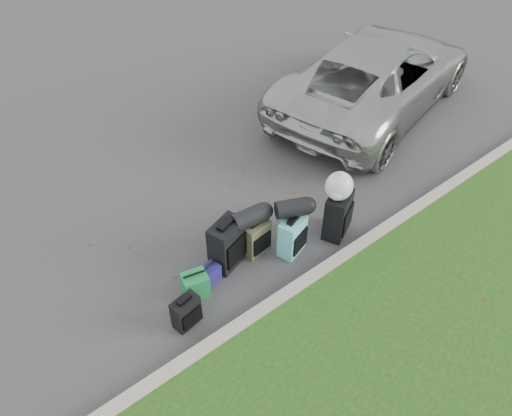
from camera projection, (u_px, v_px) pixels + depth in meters
ground at (270, 239)px, 7.48m from camera, size 120.00×120.00×0.00m
curb at (316, 276)px, 6.85m from camera, size 120.00×0.18×0.15m
suv at (376, 75)px, 9.85m from camera, size 5.63×3.61×1.44m
suitcase_small_black at (186, 312)px, 6.23m from camera, size 0.38×0.25×0.44m
suitcase_large_black_left at (227, 244)px, 6.89m from camera, size 0.58×0.45×0.74m
suitcase_olive at (256, 237)px, 7.13m from camera, size 0.42×0.29×0.54m
suitcase_teal at (292, 236)px, 7.11m from camera, size 0.47×0.36×0.60m
suitcase_large_black_right at (338, 214)px, 7.35m from camera, size 0.57×0.48×0.73m
tote_green at (196, 285)px, 6.59m from camera, size 0.38×0.33×0.37m
tote_navy at (210, 274)px, 6.80m from camera, size 0.29×0.25×0.27m
duffel_left at (249, 217)px, 6.85m from camera, size 0.53×0.32×0.27m
duffel_right at (292, 208)px, 6.91m from camera, size 0.53×0.43×0.26m
trash_bag at (339, 186)px, 6.94m from camera, size 0.41×0.41×0.41m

